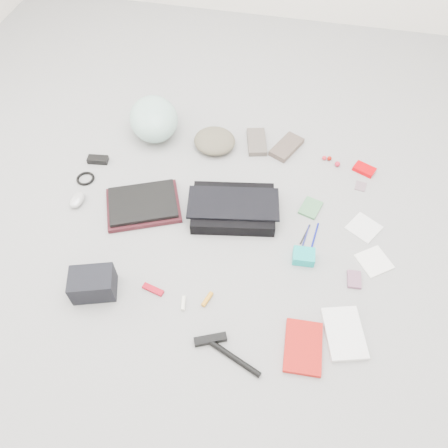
% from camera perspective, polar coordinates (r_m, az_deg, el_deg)
% --- Properties ---
extents(ground_plane, '(4.00, 4.00, 0.00)m').
position_cam_1_polar(ground_plane, '(2.08, 0.00, -0.82)').
color(ground_plane, gray).
extents(messenger_bag, '(0.44, 0.35, 0.07)m').
position_cam_1_polar(messenger_bag, '(2.12, 1.21, 2.06)').
color(messenger_bag, black).
rests_on(messenger_bag, ground_plane).
extents(bag_flap, '(0.47, 0.27, 0.01)m').
position_cam_1_polar(bag_flap, '(2.09, 1.23, 2.73)').
color(bag_flap, black).
rests_on(bag_flap, messenger_bag).
extents(laptop_sleeve, '(0.43, 0.38, 0.02)m').
position_cam_1_polar(laptop_sleeve, '(2.20, -10.48, 2.38)').
color(laptop_sleeve, '#40141B').
rests_on(laptop_sleeve, ground_plane).
extents(laptop, '(0.39, 0.35, 0.02)m').
position_cam_1_polar(laptop, '(2.18, -10.57, 2.76)').
color(laptop, black).
rests_on(laptop, laptop_sleeve).
extents(bike_helmet, '(0.38, 0.41, 0.20)m').
position_cam_1_polar(bike_helmet, '(2.51, -9.17, 13.42)').
color(bike_helmet, '#A2D3C5').
rests_on(bike_helmet, ground_plane).
extents(beanie, '(0.27, 0.27, 0.08)m').
position_cam_1_polar(beanie, '(2.44, -1.24, 10.81)').
color(beanie, '#625B47').
rests_on(beanie, ground_plane).
extents(mitten_left, '(0.14, 0.22, 0.03)m').
position_cam_1_polar(mitten_left, '(2.47, 4.29, 10.65)').
color(mitten_left, '#5D544C').
rests_on(mitten_left, ground_plane).
extents(mitten_right, '(0.18, 0.23, 0.03)m').
position_cam_1_polar(mitten_right, '(2.46, 8.17, 9.93)').
color(mitten_right, brown).
rests_on(mitten_right, ground_plane).
extents(power_brick, '(0.11, 0.06, 0.03)m').
position_cam_1_polar(power_brick, '(2.46, -16.14, 8.08)').
color(power_brick, black).
rests_on(power_brick, ground_plane).
extents(cable_coil, '(0.12, 0.12, 0.01)m').
position_cam_1_polar(cable_coil, '(2.40, -17.65, 5.68)').
color(cable_coil, black).
rests_on(cable_coil, ground_plane).
extents(mouse, '(0.07, 0.11, 0.04)m').
position_cam_1_polar(mouse, '(2.29, -18.64, 3.03)').
color(mouse, '#ADADAE').
rests_on(mouse, ground_plane).
extents(camera_bag, '(0.21, 0.18, 0.12)m').
position_cam_1_polar(camera_bag, '(1.94, -16.76, -7.49)').
color(camera_bag, black).
rests_on(camera_bag, ground_plane).
extents(multitool, '(0.10, 0.05, 0.02)m').
position_cam_1_polar(multitool, '(1.93, -9.25, -8.44)').
color(multitool, '#990515').
rests_on(multitool, ground_plane).
extents(toiletry_tube_white, '(0.03, 0.06, 0.02)m').
position_cam_1_polar(toiletry_tube_white, '(1.88, -5.34, -10.27)').
color(toiletry_tube_white, white).
rests_on(toiletry_tube_white, ground_plane).
extents(toiletry_tube_orange, '(0.04, 0.07, 0.02)m').
position_cam_1_polar(toiletry_tube_orange, '(1.88, -2.21, -9.78)').
color(toiletry_tube_orange, orange).
rests_on(toiletry_tube_orange, ground_plane).
extents(u_lock, '(0.13, 0.08, 0.03)m').
position_cam_1_polar(u_lock, '(1.81, -1.79, -14.83)').
color(u_lock, black).
rests_on(u_lock, ground_plane).
extents(bike_pump, '(0.25, 0.12, 0.02)m').
position_cam_1_polar(bike_pump, '(1.78, 1.09, -16.94)').
color(bike_pump, black).
rests_on(bike_pump, ground_plane).
extents(book_red, '(0.16, 0.23, 0.02)m').
position_cam_1_polar(book_red, '(1.82, 10.29, -15.53)').
color(book_red, red).
rests_on(book_red, ground_plane).
extents(book_white, '(0.20, 0.26, 0.02)m').
position_cam_1_polar(book_white, '(1.88, 15.42, -13.60)').
color(book_white, white).
rests_on(book_white, ground_plane).
extents(notepad, '(0.12, 0.14, 0.01)m').
position_cam_1_polar(notepad, '(2.20, 11.24, 2.09)').
color(notepad, '#457D50').
rests_on(notepad, ground_plane).
extents(pen_blue, '(0.03, 0.13, 0.01)m').
position_cam_1_polar(pen_blue, '(2.10, 10.65, -1.49)').
color(pen_blue, navy).
rests_on(pen_blue, ground_plane).
extents(pen_black, '(0.04, 0.12, 0.01)m').
position_cam_1_polar(pen_black, '(2.10, 10.55, -1.33)').
color(pen_black, black).
rests_on(pen_black, ground_plane).
extents(pen_navy, '(0.03, 0.15, 0.01)m').
position_cam_1_polar(pen_navy, '(2.11, 11.80, -1.47)').
color(pen_navy, navy).
rests_on(pen_navy, ground_plane).
extents(accordion_wallet, '(0.10, 0.08, 0.05)m').
position_cam_1_polar(accordion_wallet, '(2.00, 10.36, -4.18)').
color(accordion_wallet, '#0EB6B1').
rests_on(accordion_wallet, ground_plane).
extents(card_deck, '(0.06, 0.09, 0.02)m').
position_cam_1_polar(card_deck, '(2.01, 16.63, -6.96)').
color(card_deck, '#885771').
rests_on(card_deck, ground_plane).
extents(napkin_top, '(0.18, 0.18, 0.01)m').
position_cam_1_polar(napkin_top, '(2.19, 17.79, -0.46)').
color(napkin_top, silver).
rests_on(napkin_top, ground_plane).
extents(napkin_bottom, '(0.18, 0.18, 0.01)m').
position_cam_1_polar(napkin_bottom, '(2.10, 19.01, -4.65)').
color(napkin_bottom, white).
rests_on(napkin_bottom, ground_plane).
extents(lollipop_a, '(0.03, 0.03, 0.02)m').
position_cam_1_polar(lollipop_a, '(2.44, 12.97, 8.41)').
color(lollipop_a, red).
rests_on(lollipop_a, ground_plane).
extents(lollipop_b, '(0.03, 0.03, 0.02)m').
position_cam_1_polar(lollipop_b, '(2.45, 13.61, 8.34)').
color(lollipop_b, '#9B0D05').
rests_on(lollipop_b, ground_plane).
extents(lollipop_c, '(0.04, 0.04, 0.03)m').
position_cam_1_polar(lollipop_c, '(2.42, 14.60, 7.59)').
color(lollipop_c, red).
rests_on(lollipop_c, ground_plane).
extents(altoids_tin, '(0.13, 0.11, 0.02)m').
position_cam_1_polar(altoids_tin, '(2.44, 17.85, 6.82)').
color(altoids_tin, '#D30008').
rests_on(altoids_tin, ground_plane).
extents(stamp_sheet, '(0.06, 0.07, 0.00)m').
position_cam_1_polar(stamp_sheet, '(2.36, 17.41, 4.73)').
color(stamp_sheet, gray).
rests_on(stamp_sheet, ground_plane).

